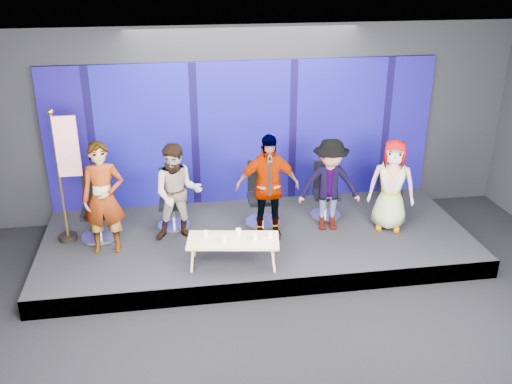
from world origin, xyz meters
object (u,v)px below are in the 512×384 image
(mug_e, at_px, (270,235))
(mug_c, at_px, (238,232))
(chair_a, at_px, (99,217))
(flag_stand, at_px, (66,173))
(chair_d, at_px, (325,199))
(panelist_e, at_px, (392,185))
(panelist_a, at_px, (103,198))
(chair_e, at_px, (389,199))
(coffee_table, at_px, (233,241))
(mug_a, at_px, (206,234))
(panelist_d, at_px, (330,185))
(mug_d, at_px, (255,237))
(chair_b, at_px, (173,208))
(panelist_c, at_px, (267,187))
(panelist_b, at_px, (178,193))
(chair_c, at_px, (262,204))
(mug_b, at_px, (225,239))

(mug_e, bearing_deg, mug_c, 160.52)
(chair_a, distance_m, flag_stand, 0.90)
(chair_d, relative_size, panelist_e, 0.63)
(chair_a, bearing_deg, panelist_a, -69.67)
(chair_d, relative_size, chair_e, 1.02)
(panelist_a, height_order, coffee_table, panelist_a)
(coffee_table, xyz_separation_m, mug_a, (-0.39, 0.15, 0.08))
(panelist_a, bearing_deg, chair_e, 7.16)
(panelist_d, height_order, mug_a, panelist_d)
(chair_d, xyz_separation_m, mug_d, (-1.49, -1.50, 0.14))
(panelist_d, distance_m, panelist_e, 1.03)
(chair_b, height_order, chair_d, chair_b)
(mug_a, relative_size, mug_e, 0.97)
(panelist_c, relative_size, mug_e, 19.36)
(mug_e, bearing_deg, flag_stand, 158.13)
(panelist_a, height_order, panelist_c, panelist_a)
(panelist_e, distance_m, mug_d, 2.59)
(chair_a, height_order, mug_c, chair_a)
(panelist_b, xyz_separation_m, mug_e, (1.32, -0.97, -0.35))
(panelist_c, bearing_deg, mug_c, -127.64)
(flag_stand, bearing_deg, chair_c, 2.57)
(chair_b, distance_m, flag_stand, 1.83)
(panelist_d, relative_size, mug_e, 17.45)
(panelist_a, bearing_deg, chair_d, 11.54)
(panelist_c, height_order, mug_e, panelist_c)
(mug_a, bearing_deg, panelist_c, 32.50)
(panelist_c, xyz_separation_m, flag_stand, (-3.11, 0.36, 0.29))
(chair_b, relative_size, coffee_table, 0.70)
(chair_c, bearing_deg, panelist_e, -12.53)
(panelist_c, distance_m, mug_c, 0.98)
(panelist_d, bearing_deg, coffee_table, -145.78)
(panelist_b, xyz_separation_m, mug_a, (0.38, -0.79, -0.35))
(chair_c, height_order, mug_c, chair_c)
(chair_b, xyz_separation_m, chair_c, (1.51, -0.11, 0.03))
(panelist_c, xyz_separation_m, chair_d, (1.15, 0.61, -0.55))
(panelist_a, bearing_deg, chair_a, 110.33)
(chair_b, relative_size, mug_e, 11.06)
(panelist_a, relative_size, chair_c, 1.64)
(panelist_a, xyz_separation_m, mug_a, (1.50, -0.58, -0.43))
(chair_d, height_order, mug_a, chair_d)
(chair_c, distance_m, mug_b, 1.60)
(panelist_a, relative_size, panelist_d, 1.12)
(chair_a, bearing_deg, mug_a, -31.55)
(mug_a, height_order, mug_c, mug_c)
(chair_c, relative_size, mug_c, 11.16)
(coffee_table, distance_m, mug_a, 0.42)
(chair_b, bearing_deg, panelist_d, -7.84)
(chair_a, distance_m, mug_e, 2.89)
(panelist_b, distance_m, chair_c, 1.54)
(flag_stand, bearing_deg, mug_d, -24.34)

